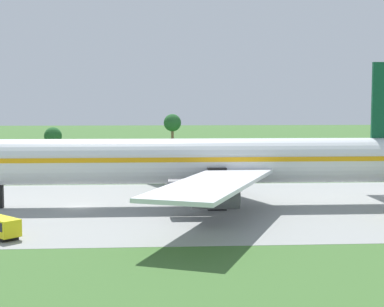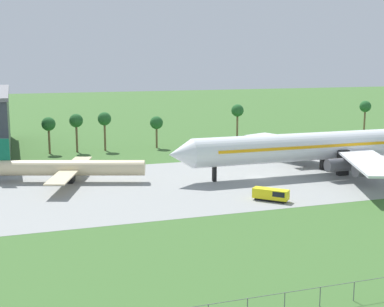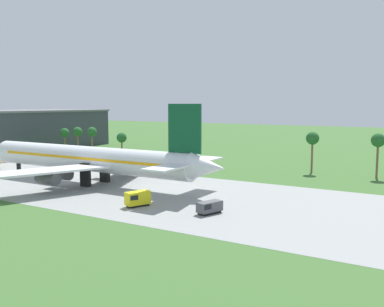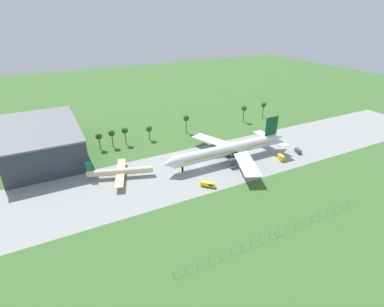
# 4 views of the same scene
# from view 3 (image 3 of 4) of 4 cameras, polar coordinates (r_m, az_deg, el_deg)

# --- Properties ---
(ground_plane) EXTENTS (600.00, 600.00, 0.00)m
(ground_plane) POSITION_cam_3_polar(r_m,az_deg,el_deg) (117.84, -19.20, -3.09)
(ground_plane) COLOR #3D662D
(taxiway_strip) EXTENTS (320.00, 44.00, 0.02)m
(taxiway_strip) POSITION_cam_3_polar(r_m,az_deg,el_deg) (117.84, -19.20, -3.08)
(taxiway_strip) COLOR gray
(taxiway_strip) RESTS_ON ground_plane
(jet_airliner) EXTENTS (72.08, 56.74, 19.19)m
(jet_airliner) POSITION_cam_3_polar(r_m,az_deg,el_deg) (105.18, -13.32, -0.74)
(jet_airliner) COLOR white
(jet_airliner) RESTS_ON ground_plane
(baggage_tug) EXTENTS (3.61, 5.04, 2.84)m
(baggage_tug) POSITION_cam_3_polar(r_m,az_deg,el_deg) (81.15, -7.33, -5.98)
(baggage_tug) COLOR black
(baggage_tug) RESTS_ON ground_plane
(catering_van) EXTENTS (3.47, 5.08, 2.17)m
(catering_van) POSITION_cam_3_polar(r_m,az_deg,el_deg) (75.39, 2.26, -7.17)
(catering_van) COLOR black
(catering_van) RESTS_ON ground_plane
(terminal_building) EXTENTS (36.72, 61.20, 16.47)m
(terminal_building) POSITION_cam_3_polar(r_m,az_deg,el_deg) (200.76, -20.69, 3.11)
(terminal_building) COLOR #333842
(terminal_building) RESTS_ON ground_plane
(palm_tree_row) EXTENTS (117.87, 3.60, 11.66)m
(palm_tree_row) POSITION_cam_3_polar(r_m,az_deg,el_deg) (145.57, -4.46, 2.44)
(palm_tree_row) COLOR brown
(palm_tree_row) RESTS_ON ground_plane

